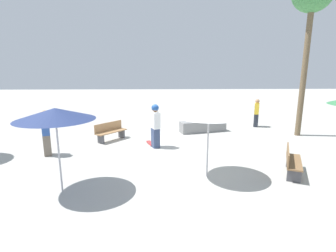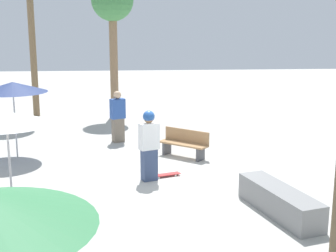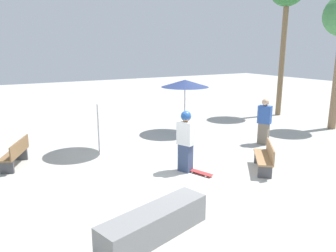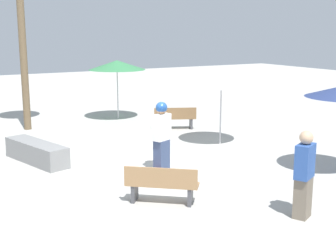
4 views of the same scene
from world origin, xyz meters
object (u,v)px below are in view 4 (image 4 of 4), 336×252
at_px(skateboard, 151,173).
at_px(bench_near, 175,118).
at_px(bench_far, 162,185).
at_px(shade_umbrella_white, 221,82).
at_px(shade_umbrella_green, 117,65).
at_px(skater_main, 162,134).
at_px(bystander_far, 304,175).
at_px(concrete_ledge, 36,152).

distance_m(skateboard, bench_near, 5.86).
bearing_deg(bench_far, shade_umbrella_white, 81.05).
relative_size(bench_near, bench_far, 1.08).
relative_size(bench_far, shade_umbrella_green, 0.61).
bearing_deg(skateboard, skater_main, -170.81).
distance_m(skater_main, shade_umbrella_white, 3.72).
xyz_separation_m(skateboard, bench_near, (-4.68, 3.50, 0.37)).
xyz_separation_m(bench_far, shade_umbrella_green, (-9.54, 3.17, 1.86)).
distance_m(bench_near, shade_umbrella_white, 3.22).
xyz_separation_m(bench_far, bystander_far, (2.09, 2.10, 0.47)).
distance_m(concrete_ledge, bench_near, 6.09).
height_order(skater_main, concrete_ledge, skater_main).
bearing_deg(bench_far, bystander_far, -5.15).
height_order(skater_main, bench_far, skater_main).
relative_size(skateboard, bystander_far, 0.46).
bearing_deg(concrete_ledge, bench_near, 108.68).
bearing_deg(bench_near, bystander_far, -78.90).
bearing_deg(concrete_ledge, shade_umbrella_white, 82.11).
height_order(bench_far, shade_umbrella_white, shade_umbrella_white).
bearing_deg(skateboard, shade_umbrella_white, -170.74).
xyz_separation_m(skateboard, shade_umbrella_white, (-1.92, 3.62, 2.01)).
distance_m(shade_umbrella_white, bystander_far, 6.42).
height_order(concrete_ledge, shade_umbrella_white, shade_umbrella_white).
relative_size(skateboard, shade_umbrella_green, 0.33).
height_order(shade_umbrella_green, bystander_far, shade_umbrella_green).
bearing_deg(shade_umbrella_green, bench_far, -18.36).
relative_size(concrete_ledge, bench_near, 1.56).
relative_size(bench_far, shade_umbrella_white, 0.68).
height_order(bench_near, bench_far, same).
xyz_separation_m(skater_main, shade_umbrella_white, (-1.67, 3.15, 1.05)).
xyz_separation_m(bench_near, shade_umbrella_white, (2.76, 0.11, 1.64)).
bearing_deg(skateboard, shade_umbrella_green, -126.44).
relative_size(shade_umbrella_green, shade_umbrella_white, 1.12).
height_order(skateboard, shade_umbrella_green, shade_umbrella_green).
relative_size(bench_near, bystander_far, 0.91).
height_order(skateboard, shade_umbrella_white, shade_umbrella_white).
height_order(bench_near, shade_umbrella_green, shade_umbrella_green).
height_order(skateboard, bystander_far, bystander_far).
bearing_deg(bench_near, skateboard, -101.90).
distance_m(skater_main, concrete_ledge, 3.76).
distance_m(skater_main, bench_near, 5.41).
distance_m(shade_umbrella_green, shade_umbrella_white, 5.85).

